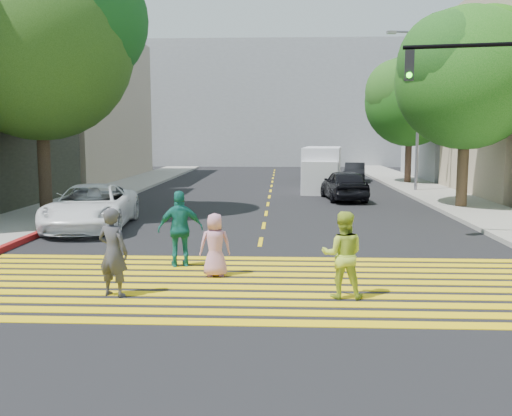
# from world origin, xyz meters

# --- Properties ---
(ground) EXTENTS (120.00, 120.00, 0.00)m
(ground) POSITION_xyz_m (0.00, 0.00, 0.00)
(ground) COLOR black
(sidewalk_left) EXTENTS (3.00, 40.00, 0.15)m
(sidewalk_left) POSITION_xyz_m (-8.50, 22.00, 0.07)
(sidewalk_left) COLOR gray
(sidewalk_left) RESTS_ON ground
(sidewalk_right) EXTENTS (3.00, 60.00, 0.15)m
(sidewalk_right) POSITION_xyz_m (8.50, 15.00, 0.07)
(sidewalk_right) COLOR gray
(sidewalk_right) RESTS_ON ground
(curb_red) EXTENTS (0.20, 8.00, 0.16)m
(curb_red) POSITION_xyz_m (-6.90, 6.00, 0.08)
(curb_red) COLOR maroon
(curb_red) RESTS_ON ground
(crosswalk) EXTENTS (13.40, 5.30, 0.01)m
(crosswalk) POSITION_xyz_m (0.00, 1.28, 0.01)
(crosswalk) COLOR yellow
(crosswalk) RESTS_ON ground
(lane_line) EXTENTS (0.12, 34.40, 0.01)m
(lane_line) POSITION_xyz_m (0.00, 22.50, 0.01)
(lane_line) COLOR yellow
(lane_line) RESTS_ON ground
(building_left_tan) EXTENTS (12.00, 16.00, 10.00)m
(building_left_tan) POSITION_xyz_m (-16.00, 28.00, 5.00)
(building_left_tan) COLOR tan
(building_left_tan) RESTS_ON ground
(building_right_grey) EXTENTS (10.00, 10.00, 10.00)m
(building_right_grey) POSITION_xyz_m (15.00, 30.00, 5.00)
(building_right_grey) COLOR gray
(building_right_grey) RESTS_ON ground
(backdrop_block) EXTENTS (30.00, 8.00, 12.00)m
(backdrop_block) POSITION_xyz_m (0.00, 48.00, 6.00)
(backdrop_block) COLOR gray
(backdrop_block) RESTS_ON ground
(tree_left) EXTENTS (7.90, 7.41, 9.95)m
(tree_left) POSITION_xyz_m (-8.23, 10.70, 6.71)
(tree_left) COLOR black
(tree_left) RESTS_ON ground
(tree_right_near) EXTENTS (7.36, 7.25, 8.42)m
(tree_right_near) POSITION_xyz_m (8.19, 13.65, 5.70)
(tree_right_near) COLOR #392B1E
(tree_right_near) RESTS_ON ground
(tree_right_far) EXTENTS (7.00, 6.87, 8.04)m
(tree_right_far) POSITION_xyz_m (8.53, 25.48, 5.43)
(tree_right_far) COLOR #3E2B22
(tree_right_far) RESTS_ON ground
(pedestrian_man) EXTENTS (0.74, 0.60, 1.75)m
(pedestrian_man) POSITION_xyz_m (-2.66, 0.29, 0.87)
(pedestrian_man) COLOR #3B3B3E
(pedestrian_man) RESTS_ON ground
(pedestrian_woman) EXTENTS (0.86, 0.69, 1.69)m
(pedestrian_woman) POSITION_xyz_m (1.79, 0.39, 0.84)
(pedestrian_woman) COLOR #AFC835
(pedestrian_woman) RESTS_ON ground
(pedestrian_child) EXTENTS (0.77, 0.58, 1.42)m
(pedestrian_child) POSITION_xyz_m (-0.86, 1.93, 0.71)
(pedestrian_child) COLOR #C9849F
(pedestrian_child) RESTS_ON ground
(pedestrian_extra) EXTENTS (1.15, 0.70, 1.82)m
(pedestrian_extra) POSITION_xyz_m (-1.79, 2.82, 0.91)
(pedestrian_extra) COLOR #176D62
(pedestrian_extra) RESTS_ON ground
(white_sedan) EXTENTS (2.93, 5.50, 1.47)m
(white_sedan) POSITION_xyz_m (-5.73, 8.13, 0.74)
(white_sedan) COLOR white
(white_sedan) RESTS_ON ground
(dark_car_near) EXTENTS (2.14, 4.48, 1.48)m
(dark_car_near) POSITION_xyz_m (3.58, 16.76, 0.74)
(dark_car_near) COLOR black
(dark_car_near) RESTS_ON ground
(silver_car) EXTENTS (2.32, 4.86, 1.37)m
(silver_car) POSITION_xyz_m (3.13, 30.56, 0.68)
(silver_car) COLOR #A5A9BA
(silver_car) RESTS_ON ground
(dark_car_parked) EXTENTS (1.78, 3.89, 1.24)m
(dark_car_parked) POSITION_xyz_m (5.45, 27.56, 0.62)
(dark_car_parked) COLOR black
(dark_car_parked) RESTS_ON ground
(white_van) EXTENTS (2.49, 5.29, 2.41)m
(white_van) POSITION_xyz_m (2.80, 20.87, 1.14)
(white_van) COLOR white
(white_van) RESTS_ON ground
(traffic_signal) EXTENTS (4.01, 0.95, 5.95)m
(traffic_signal) POSITION_xyz_m (6.80, 5.62, 3.85)
(traffic_signal) COLOR black
(traffic_signal) RESTS_ON ground
(street_lamp) EXTENTS (1.93, 0.53, 8.56)m
(street_lamp) POSITION_xyz_m (7.63, 20.38, 4.91)
(street_lamp) COLOR slate
(street_lamp) RESTS_ON ground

